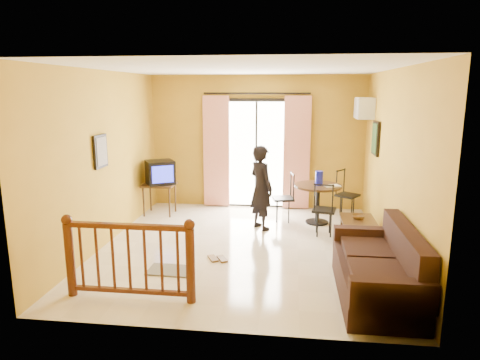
# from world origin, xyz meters

# --- Properties ---
(ground) EXTENTS (5.00, 5.00, 0.00)m
(ground) POSITION_xyz_m (0.00, 0.00, 0.00)
(ground) COLOR beige
(ground) RESTS_ON ground
(room_shell) EXTENTS (5.00, 5.00, 5.00)m
(room_shell) POSITION_xyz_m (0.00, 0.00, 1.70)
(room_shell) COLOR white
(room_shell) RESTS_ON ground
(balcony_door) EXTENTS (2.25, 0.14, 2.46)m
(balcony_door) POSITION_xyz_m (0.00, 2.43, 1.19)
(balcony_door) COLOR black
(balcony_door) RESTS_ON ground
(tv_table) EXTENTS (0.64, 0.53, 0.63)m
(tv_table) POSITION_xyz_m (-1.90, 1.66, 0.56)
(tv_table) COLOR black
(tv_table) RESTS_ON ground
(television) EXTENTS (0.69, 0.67, 0.47)m
(television) POSITION_xyz_m (-1.87, 1.66, 0.87)
(television) COLOR black
(television) RESTS_ON tv_table
(picture_left) EXTENTS (0.05, 0.42, 0.52)m
(picture_left) POSITION_xyz_m (-2.22, -0.20, 1.55)
(picture_left) COLOR black
(picture_left) RESTS_ON room_shell
(dining_table) EXTENTS (0.89, 0.89, 0.74)m
(dining_table) POSITION_xyz_m (1.26, 1.45, 0.59)
(dining_table) COLOR black
(dining_table) RESTS_ON ground
(water_jug) EXTENTS (0.14, 0.14, 0.27)m
(water_jug) POSITION_xyz_m (1.27, 1.44, 0.88)
(water_jug) COLOR #1318B3
(water_jug) RESTS_ON dining_table
(serving_tray) EXTENTS (0.33, 0.27, 0.02)m
(serving_tray) POSITION_xyz_m (1.51, 1.35, 0.75)
(serving_tray) COLOR beige
(serving_tray) RESTS_ON dining_table
(dining_chairs) EXTENTS (1.77, 1.65, 0.95)m
(dining_chairs) POSITION_xyz_m (1.27, 1.38, 0.00)
(dining_chairs) COLOR black
(dining_chairs) RESTS_ON ground
(air_conditioner) EXTENTS (0.31, 0.60, 0.40)m
(air_conditioner) POSITION_xyz_m (2.09, 1.95, 2.15)
(air_conditioner) COLOR white
(air_conditioner) RESTS_ON room_shell
(botanical_print) EXTENTS (0.05, 0.50, 0.60)m
(botanical_print) POSITION_xyz_m (2.22, 1.30, 1.65)
(botanical_print) COLOR black
(botanical_print) RESTS_ON room_shell
(coffee_table) EXTENTS (0.54, 0.97, 0.43)m
(coffee_table) POSITION_xyz_m (1.85, 0.25, 0.29)
(coffee_table) COLOR black
(coffee_table) RESTS_ON ground
(bowl) EXTENTS (0.24, 0.24, 0.06)m
(bowl) POSITION_xyz_m (1.85, 0.38, 0.46)
(bowl) COLOR brown
(bowl) RESTS_ON coffee_table
(sofa) EXTENTS (0.87, 1.86, 0.89)m
(sofa) POSITION_xyz_m (1.86, -1.50, 0.33)
(sofa) COLOR black
(sofa) RESTS_ON ground
(standing_person) EXTENTS (0.64, 0.66, 1.53)m
(standing_person) POSITION_xyz_m (0.21, 0.99, 0.77)
(standing_person) COLOR black
(standing_person) RESTS_ON ground
(stair_balustrade) EXTENTS (1.63, 0.13, 1.04)m
(stair_balustrade) POSITION_xyz_m (-1.15, -1.90, 0.56)
(stair_balustrade) COLOR #471E0F
(stair_balustrade) RESTS_ON ground
(doormat) EXTENTS (0.61, 0.42, 0.02)m
(doormat) POSITION_xyz_m (-0.91, -1.06, 0.01)
(doormat) COLOR #635F4F
(doormat) RESTS_ON ground
(sandals) EXTENTS (0.34, 0.27, 0.03)m
(sandals) POSITION_xyz_m (-0.31, -0.57, 0.01)
(sandals) COLOR brown
(sandals) RESTS_ON ground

